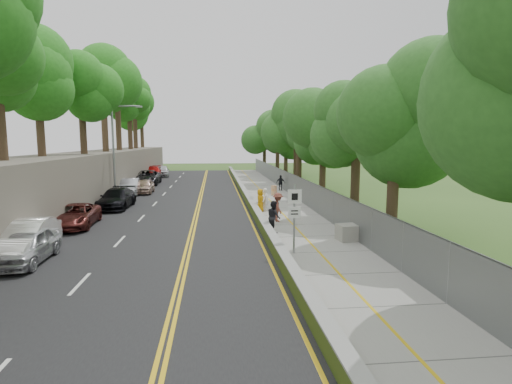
# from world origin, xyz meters

# --- Properties ---
(ground) EXTENTS (140.00, 140.00, 0.00)m
(ground) POSITION_xyz_m (0.00, 0.00, 0.00)
(ground) COLOR #33511E
(ground) RESTS_ON ground
(road) EXTENTS (11.20, 66.00, 0.04)m
(road) POSITION_xyz_m (-5.40, 15.00, 0.02)
(road) COLOR black
(road) RESTS_ON ground
(sidewalk) EXTENTS (4.20, 66.00, 0.05)m
(sidewalk) POSITION_xyz_m (2.55, 15.00, 0.03)
(sidewalk) COLOR gray
(sidewalk) RESTS_ON ground
(jersey_barrier) EXTENTS (0.42, 66.00, 0.60)m
(jersey_barrier) POSITION_xyz_m (0.25, 15.00, 0.30)
(jersey_barrier) COLOR #88C424
(jersey_barrier) RESTS_ON ground
(rock_embankment) EXTENTS (5.00, 66.00, 4.00)m
(rock_embankment) POSITION_xyz_m (-13.50, 15.00, 2.00)
(rock_embankment) COLOR #595147
(rock_embankment) RESTS_ON ground
(chainlink_fence) EXTENTS (0.04, 66.00, 2.00)m
(chainlink_fence) POSITION_xyz_m (4.65, 15.00, 1.00)
(chainlink_fence) COLOR slate
(chainlink_fence) RESTS_ON ground
(trees_embankment) EXTENTS (6.40, 66.00, 13.00)m
(trees_embankment) POSITION_xyz_m (-13.00, 15.00, 10.50)
(trees_embankment) COLOR #2D8420
(trees_embankment) RESTS_ON rock_embankment
(trees_fenceside) EXTENTS (7.00, 66.00, 14.00)m
(trees_fenceside) POSITION_xyz_m (7.00, 15.00, 7.00)
(trees_fenceside) COLOR #367529
(trees_fenceside) RESTS_ON ground
(streetlight) EXTENTS (2.52, 0.22, 8.00)m
(streetlight) POSITION_xyz_m (-10.46, 14.00, 4.64)
(streetlight) COLOR gray
(streetlight) RESTS_ON ground
(signpost) EXTENTS (0.62, 0.09, 3.10)m
(signpost) POSITION_xyz_m (1.05, -3.02, 1.96)
(signpost) COLOR gray
(signpost) RESTS_ON sidewalk
(construction_barrel) EXTENTS (0.53, 0.53, 0.87)m
(construction_barrel) POSITION_xyz_m (3.00, 16.00, 0.49)
(construction_barrel) COLOR #DF5A00
(construction_barrel) RESTS_ON sidewalk
(concrete_block) EXTENTS (1.31, 1.05, 0.80)m
(concrete_block) POSITION_xyz_m (4.30, -1.01, 0.45)
(concrete_block) COLOR gray
(concrete_block) RESTS_ON sidewalk
(car_0) EXTENTS (1.71, 4.12, 1.39)m
(car_0) POSITION_xyz_m (-10.15, -3.22, 0.74)
(car_0) COLOR #A8A8AD
(car_0) RESTS_ON road
(car_1) EXTENTS (2.05, 5.02, 1.62)m
(car_1) POSITION_xyz_m (-10.60, -2.49, 0.85)
(car_1) COLOR white
(car_1) RESTS_ON road
(car_2) EXTENTS (2.47, 4.88, 1.32)m
(car_2) POSITION_xyz_m (-10.57, 3.74, 0.70)
(car_2) COLOR maroon
(car_2) RESTS_ON road
(car_3) EXTENTS (2.21, 5.12, 1.47)m
(car_3) POSITION_xyz_m (-9.70, 10.19, 0.78)
(car_3) COLOR black
(car_3) RESTS_ON road
(car_4) EXTENTS (1.69, 4.00, 1.35)m
(car_4) POSITION_xyz_m (-9.11, 18.70, 0.71)
(car_4) COLOR tan
(car_4) RESTS_ON road
(car_5) EXTENTS (2.04, 4.71, 1.51)m
(car_5) POSITION_xyz_m (-10.30, 17.81, 0.79)
(car_5) COLOR #9B9EA2
(car_5) RESTS_ON road
(car_6) EXTENTS (2.74, 5.85, 1.62)m
(car_6) POSITION_xyz_m (-10.11, 26.47, 0.85)
(car_6) COLOR black
(car_6) RESTS_ON road
(car_7) EXTENTS (2.82, 5.85, 1.64)m
(car_7) POSITION_xyz_m (-10.60, 33.93, 0.86)
(car_7) COLOR #9C0E0C
(car_7) RESTS_ON road
(car_8) EXTENTS (2.32, 4.80, 1.58)m
(car_8) POSITION_xyz_m (-9.77, 37.14, 0.83)
(car_8) COLOR silver
(car_8) RESTS_ON road
(painter_0) EXTENTS (0.76, 0.92, 1.62)m
(painter_0) POSITION_xyz_m (0.75, 7.55, 0.86)
(painter_0) COLOR orange
(painter_0) RESTS_ON sidewalk
(painter_1) EXTENTS (0.52, 0.67, 1.64)m
(painter_1) POSITION_xyz_m (1.18, 7.79, 0.87)
(painter_1) COLOR white
(painter_1) RESTS_ON sidewalk
(painter_2) EXTENTS (0.82, 0.97, 1.75)m
(painter_2) POSITION_xyz_m (0.75, 1.07, 0.93)
(painter_2) COLOR black
(painter_2) RESTS_ON sidewalk
(painter_3) EXTENTS (0.76, 1.21, 1.80)m
(painter_3) POSITION_xyz_m (1.45, 4.02, 0.95)
(painter_3) COLOR brown
(painter_3) RESTS_ON sidewalk
(person_far) EXTENTS (0.99, 0.69, 1.55)m
(person_far) POSITION_xyz_m (4.20, 19.40, 0.83)
(person_far) COLOR black
(person_far) RESTS_ON sidewalk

